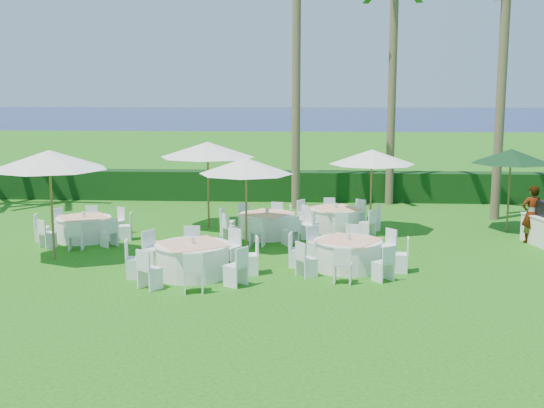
{
  "coord_description": "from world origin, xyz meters",
  "views": [
    {
      "loc": [
        2.78,
        -15.73,
        4.47
      ],
      "look_at": [
        1.64,
        3.24,
        1.3
      ],
      "focal_mm": 45.0,
      "sensor_mm": 36.0,
      "label": 1
    }
  ],
  "objects_px": {
    "banquet_table_d": "(84,228)",
    "banquet_table_f": "(335,219)",
    "umbrella_d": "(372,157)",
    "staff_person": "(531,214)",
    "banquet_table_b": "(193,259)",
    "umbrella_c": "(208,150)",
    "banquet_table_e": "(267,224)",
    "umbrella_a": "(49,160)",
    "banquet_table_c": "(348,254)",
    "umbrella_b": "(246,166)",
    "umbrella_green": "(511,156)"
  },
  "relations": [
    {
      "from": "umbrella_d",
      "to": "staff_person",
      "type": "height_order",
      "value": "umbrella_d"
    },
    {
      "from": "umbrella_c",
      "to": "umbrella_d",
      "type": "xyz_separation_m",
      "value": [
        5.26,
        -0.36,
        -0.17
      ]
    },
    {
      "from": "banquet_table_b",
      "to": "staff_person",
      "type": "height_order",
      "value": "staff_person"
    },
    {
      "from": "umbrella_c",
      "to": "banquet_table_b",
      "type": "bearing_deg",
      "value": -85.06
    },
    {
      "from": "banquet_table_b",
      "to": "umbrella_c",
      "type": "bearing_deg",
      "value": 94.94
    },
    {
      "from": "umbrella_green",
      "to": "staff_person",
      "type": "relative_size",
      "value": 1.55
    },
    {
      "from": "banquet_table_f",
      "to": "staff_person",
      "type": "bearing_deg",
      "value": -14.2
    },
    {
      "from": "staff_person",
      "to": "banquet_table_d",
      "type": "bearing_deg",
      "value": -8.55
    },
    {
      "from": "banquet_table_c",
      "to": "umbrella_c",
      "type": "distance_m",
      "value": 6.97
    },
    {
      "from": "banquet_table_b",
      "to": "umbrella_a",
      "type": "bearing_deg",
      "value": 160.22
    },
    {
      "from": "banquet_table_f",
      "to": "umbrella_c",
      "type": "bearing_deg",
      "value": 177.5
    },
    {
      "from": "umbrella_c",
      "to": "umbrella_green",
      "type": "height_order",
      "value": "umbrella_c"
    },
    {
      "from": "banquet_table_f",
      "to": "umbrella_a",
      "type": "bearing_deg",
      "value": -150.81
    },
    {
      "from": "banquet_table_f",
      "to": "umbrella_green",
      "type": "relative_size",
      "value": 1.11
    },
    {
      "from": "banquet_table_b",
      "to": "umbrella_green",
      "type": "height_order",
      "value": "umbrella_green"
    },
    {
      "from": "banquet_table_b",
      "to": "umbrella_c",
      "type": "distance_m",
      "value": 6.29
    },
    {
      "from": "banquet_table_e",
      "to": "staff_person",
      "type": "relative_size",
      "value": 1.73
    },
    {
      "from": "banquet_table_f",
      "to": "umbrella_c",
      "type": "distance_m",
      "value": 4.69
    },
    {
      "from": "umbrella_a",
      "to": "banquet_table_e",
      "type": "bearing_deg",
      "value": 29.68
    },
    {
      "from": "umbrella_a",
      "to": "banquet_table_d",
      "type": "bearing_deg",
      "value": 89.17
    },
    {
      "from": "banquet_table_d",
      "to": "umbrella_b",
      "type": "bearing_deg",
      "value": -8.78
    },
    {
      "from": "umbrella_c",
      "to": "umbrella_d",
      "type": "relative_size",
      "value": 1.14
    },
    {
      "from": "staff_person",
      "to": "banquet_table_f",
      "type": "bearing_deg",
      "value": -24.86
    },
    {
      "from": "banquet_table_b",
      "to": "banquet_table_f",
      "type": "bearing_deg",
      "value": 57.55
    },
    {
      "from": "banquet_table_c",
      "to": "banquet_table_b",
      "type": "bearing_deg",
      "value": -167.05
    },
    {
      "from": "banquet_table_b",
      "to": "banquet_table_f",
      "type": "height_order",
      "value": "banquet_table_b"
    },
    {
      "from": "umbrella_a",
      "to": "staff_person",
      "type": "xyz_separation_m",
      "value": [
        13.38,
        2.81,
        -1.82
      ]
    },
    {
      "from": "umbrella_b",
      "to": "umbrella_d",
      "type": "xyz_separation_m",
      "value": [
        3.73,
        2.54,
        0.03
      ]
    },
    {
      "from": "banquet_table_d",
      "to": "umbrella_green",
      "type": "xyz_separation_m",
      "value": [
        13.13,
        2.15,
        2.04
      ]
    },
    {
      "from": "banquet_table_b",
      "to": "umbrella_b",
      "type": "height_order",
      "value": "umbrella_b"
    },
    {
      "from": "umbrella_b",
      "to": "banquet_table_f",
      "type": "bearing_deg",
      "value": 46.14
    },
    {
      "from": "banquet_table_b",
      "to": "umbrella_b",
      "type": "distance_m",
      "value": 3.72
    },
    {
      "from": "banquet_table_d",
      "to": "banquet_table_f",
      "type": "bearing_deg",
      "value": 14.34
    },
    {
      "from": "banquet_table_b",
      "to": "umbrella_c",
      "type": "relative_size",
      "value": 1.04
    },
    {
      "from": "banquet_table_f",
      "to": "umbrella_d",
      "type": "height_order",
      "value": "umbrella_d"
    },
    {
      "from": "banquet_table_b",
      "to": "umbrella_a",
      "type": "height_order",
      "value": "umbrella_a"
    },
    {
      "from": "umbrella_b",
      "to": "umbrella_green",
      "type": "relative_size",
      "value": 1.0
    },
    {
      "from": "umbrella_c",
      "to": "banquet_table_c",
      "type": "bearing_deg",
      "value": -49.27
    },
    {
      "from": "banquet_table_f",
      "to": "umbrella_a",
      "type": "xyz_separation_m",
      "value": [
        -7.64,
        -4.27,
        2.29
      ]
    },
    {
      "from": "umbrella_c",
      "to": "umbrella_a",
      "type": "bearing_deg",
      "value": -128.19
    },
    {
      "from": "banquet_table_c",
      "to": "banquet_table_e",
      "type": "relative_size",
      "value": 1.02
    },
    {
      "from": "banquet_table_b",
      "to": "banquet_table_e",
      "type": "xyz_separation_m",
      "value": [
        1.51,
        4.59,
        -0.03
      ]
    },
    {
      "from": "banquet_table_e",
      "to": "umbrella_c",
      "type": "height_order",
      "value": "umbrella_c"
    },
    {
      "from": "banquet_table_e",
      "to": "umbrella_a",
      "type": "height_order",
      "value": "umbrella_a"
    },
    {
      "from": "banquet_table_b",
      "to": "banquet_table_d",
      "type": "height_order",
      "value": "banquet_table_b"
    },
    {
      "from": "banquet_table_f",
      "to": "staff_person",
      "type": "height_order",
      "value": "staff_person"
    },
    {
      "from": "banquet_table_c",
      "to": "umbrella_d",
      "type": "distance_m",
      "value": 5.16
    },
    {
      "from": "banquet_table_e",
      "to": "banquet_table_d",
      "type": "bearing_deg",
      "value": -171.49
    },
    {
      "from": "umbrella_d",
      "to": "banquet_table_d",
      "type": "bearing_deg",
      "value": -168.54
    },
    {
      "from": "banquet_table_c",
      "to": "banquet_table_d",
      "type": "relative_size",
      "value": 1.05
    }
  ]
}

